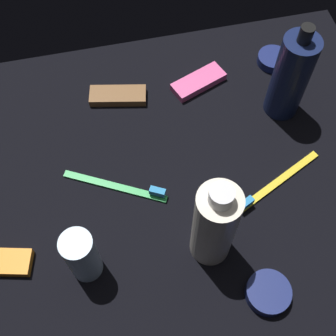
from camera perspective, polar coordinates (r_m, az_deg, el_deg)
name	(u,v)px	position (r cm, az deg, el deg)	size (l,w,h in cm)	color
ground_plane	(168,178)	(76.14, 0.00, -1.32)	(84.00, 64.00, 1.20)	black
lotion_bottle	(291,77)	(79.59, 15.38, 11.18)	(6.16, 6.16, 19.41)	#141E45
bodywash_bottle	(214,225)	(62.69, 5.94, -7.24)	(6.14, 6.14, 19.23)	silver
deodorant_stick	(82,256)	(65.59, -10.92, -10.95)	(4.67, 4.67, 10.84)	silver
toothbrush_green	(121,185)	(74.63, -6.04, -2.12)	(16.41, 9.60, 2.10)	green
toothbrush_yellow	(274,184)	(76.30, 13.32, -2.03)	(16.85, 8.63, 2.10)	yellow
snack_bar_pink	(198,82)	(86.45, 3.90, 10.90)	(10.40, 4.00, 1.50)	#E55999
snack_bar_brown	(118,96)	(84.68, -6.40, 9.15)	(10.40, 4.00, 1.50)	brown
cream_tin_left	(273,59)	(92.18, 13.22, 13.35)	(6.04, 6.04, 1.75)	navy
cream_tin_right	(268,293)	(69.12, 12.63, -15.24)	(6.57, 6.57, 2.05)	navy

